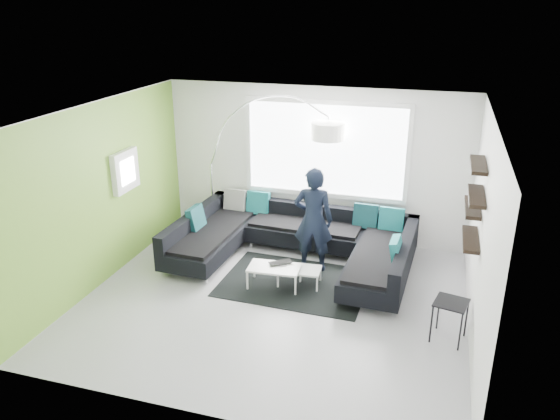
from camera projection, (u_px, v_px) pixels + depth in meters
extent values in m
plane|color=#929298|center=(274.00, 300.00, 8.10)|extent=(5.50, 5.50, 0.00)
cube|color=silver|center=(315.00, 164.00, 9.83)|extent=(5.50, 0.04, 2.80)
cube|color=silver|center=(198.00, 302.00, 5.37)|extent=(5.50, 0.04, 2.80)
cube|color=silver|center=(102.00, 194.00, 8.33)|extent=(0.04, 5.00, 2.80)
cube|color=silver|center=(482.00, 236.00, 6.87)|extent=(0.04, 5.00, 2.80)
cube|color=silver|center=(273.00, 113.00, 7.10)|extent=(5.50, 5.00, 0.04)
cube|color=#6B9E33|center=(102.00, 194.00, 8.33)|extent=(0.01, 5.00, 2.80)
cube|color=white|center=(325.00, 150.00, 9.64)|extent=(2.96, 0.06, 1.68)
cube|color=white|center=(126.00, 171.00, 8.78)|extent=(0.12, 0.66, 0.66)
cube|color=black|center=(475.00, 202.00, 7.14)|extent=(0.20, 1.24, 0.95)
cube|color=black|center=(292.00, 254.00, 9.14)|extent=(3.96, 2.56, 0.41)
cube|color=black|center=(293.00, 234.00, 9.01)|extent=(3.96, 2.56, 0.30)
cube|color=#0C4C51|center=(293.00, 231.00, 8.99)|extent=(3.45, 0.37, 0.43)
cube|color=black|center=(295.00, 283.00, 8.60)|extent=(2.30, 1.70, 0.01)
cube|color=white|center=(287.00, 276.00, 8.47)|extent=(1.06, 0.66, 0.33)
cube|color=black|center=(449.00, 321.00, 7.08)|extent=(0.49, 0.49, 0.56)
imported|color=black|center=(313.00, 220.00, 8.76)|extent=(0.70, 0.52, 1.74)
imported|color=black|center=(282.00, 264.00, 8.44)|extent=(0.59, 0.58, 0.03)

